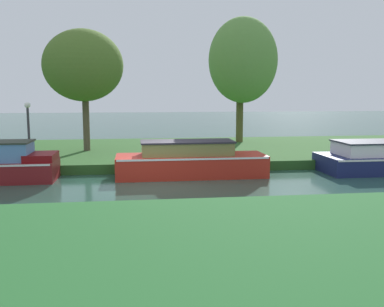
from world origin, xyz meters
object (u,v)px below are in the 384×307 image
willow_tree_right (243,61)px  lamp_post (28,124)px  navy_cruiser (373,158)px  willow_tree_centre (83,66)px  red_barge (190,161)px  mooring_post_near (216,154)px

willow_tree_right → lamp_post: bearing=-151.8°
navy_cruiser → willow_tree_centre: 13.71m
red_barge → mooring_post_near: 1.70m
red_barge → mooring_post_near: size_ratio=10.27×
navy_cruiser → willow_tree_centre: willow_tree_centre is taller
navy_cruiser → willow_tree_centre: size_ratio=0.72×
mooring_post_near → willow_tree_right: bearing=67.0°
red_barge → willow_tree_right: willow_tree_right is taller
navy_cruiser → lamp_post: bearing=172.1°
navy_cruiser → lamp_post: lamp_post is taller
red_barge → navy_cruiser: red_barge is taller
willow_tree_right → mooring_post_near: 8.21m
red_barge → lamp_post: bearing=163.3°
lamp_post → navy_cruiser: bearing=-7.9°
navy_cruiser → willow_tree_right: bearing=116.1°
red_barge → mooring_post_near: red_barge is taller
willow_tree_centre → willow_tree_right: 8.90m
navy_cruiser → mooring_post_near: (-6.41, 1.16, 0.12)m
willow_tree_right → lamp_post: 12.24m
lamp_post → mooring_post_near: (7.72, -0.79, -1.31)m
navy_cruiser → lamp_post: (-14.14, 1.95, 1.43)m
navy_cruiser → mooring_post_near: size_ratio=7.50×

